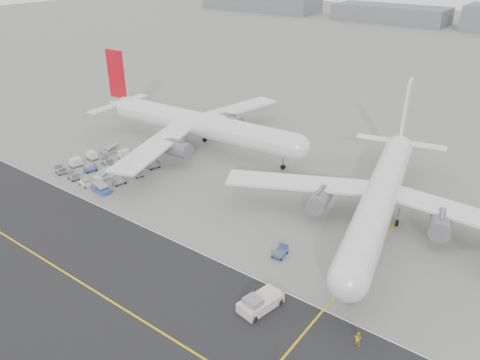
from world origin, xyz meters
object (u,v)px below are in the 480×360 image
Objects in this scene: pushback_tug at (260,303)px; ground_crew_b at (358,338)px; airliner_a at (196,124)px; airliner_b at (381,194)px.

pushback_tug is 13.26m from ground_crew_b.
airliner_b is at bearing -102.25° from airliner_a.
pushback_tug is at bearing -134.09° from airliner_a.
pushback_tug reaches higher than ground_crew_b.
airliner_a is 58.05m from pushback_tug.
airliner_b is (48.27, -7.31, -0.25)m from airliner_a.
airliner_a is at bearing -24.20° from ground_crew_b.
ground_crew_b is (8.87, -28.29, -4.68)m from airliner_b.
ground_crew_b is at bearing -125.57° from airliner_a.
pushback_tug is at bearing 16.07° from ground_crew_b.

